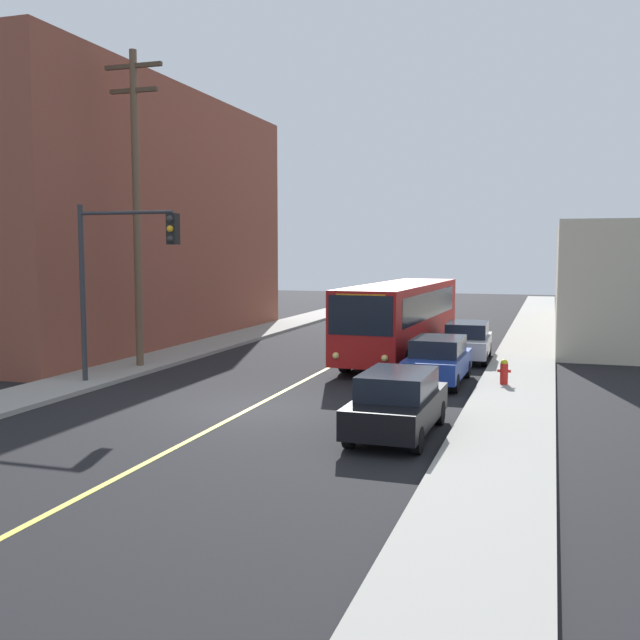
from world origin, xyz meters
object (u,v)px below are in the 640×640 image
(parked_car_blue, at_px, (438,360))
(parked_car_silver, at_px, (467,341))
(city_bus, at_px, (401,316))
(fire_hydrant, at_px, (504,371))
(utility_pole_near, at_px, (136,196))
(traffic_signal_left_corner, at_px, (121,260))
(parked_car_black, at_px, (397,402))

(parked_car_blue, distance_m, parked_car_silver, 5.74)
(city_bus, height_order, parked_car_blue, city_bus)
(parked_car_blue, bearing_deg, fire_hydrant, -5.85)
(utility_pole_near, bearing_deg, traffic_signal_left_corner, -66.46)
(parked_car_blue, bearing_deg, parked_car_black, -89.16)
(parked_car_blue, height_order, traffic_signal_left_corner, traffic_signal_left_corner)
(parked_car_blue, bearing_deg, utility_pole_near, -178.45)
(city_bus, distance_m, parked_car_blue, 6.05)
(city_bus, relative_size, utility_pole_near, 1.02)
(parked_car_blue, xyz_separation_m, fire_hydrant, (2.24, -0.23, -0.26))
(fire_hydrant, bearing_deg, city_bus, 129.26)
(city_bus, relative_size, parked_car_silver, 2.75)
(traffic_signal_left_corner, bearing_deg, utility_pole_near, 113.54)
(parked_car_blue, relative_size, utility_pole_near, 0.37)
(parked_car_silver, bearing_deg, fire_hydrant, -72.43)
(parked_car_black, relative_size, fire_hydrant, 5.28)
(parked_car_black, height_order, parked_car_silver, same)
(city_bus, relative_size, parked_car_blue, 2.77)
(traffic_signal_left_corner, height_order, fire_hydrant, traffic_signal_left_corner)
(city_bus, xyz_separation_m, fire_hydrant, (4.65, -5.69, -1.23))
(city_bus, xyz_separation_m, parked_car_silver, (2.76, 0.27, -0.98))
(utility_pole_near, relative_size, fire_hydrant, 14.25)
(city_bus, height_order, fire_hydrant, city_bus)
(traffic_signal_left_corner, bearing_deg, parked_car_black, -19.49)
(parked_car_black, distance_m, fire_hydrant, 7.53)
(parked_car_silver, relative_size, fire_hydrant, 5.30)
(parked_car_black, distance_m, utility_pole_near, 14.87)
(parked_car_black, height_order, parked_car_blue, same)
(parked_car_blue, distance_m, utility_pole_near, 12.95)
(utility_pole_near, bearing_deg, city_bus, 32.24)
(traffic_signal_left_corner, distance_m, fire_hydrant, 13.32)
(parked_car_black, bearing_deg, utility_pole_near, 148.58)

